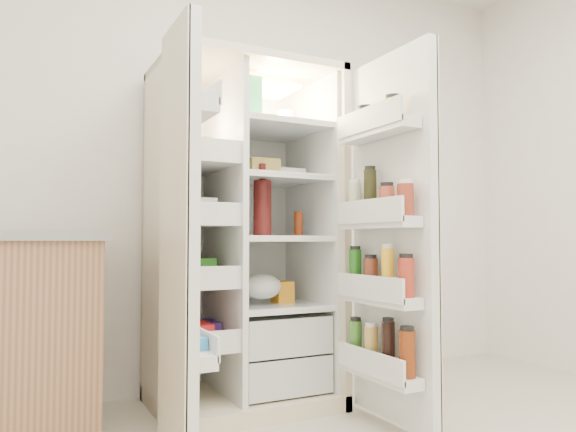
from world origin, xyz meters
name	(u,v)px	position (x,y,z in m)	size (l,w,h in m)	color
wall_back	(249,163)	(0.00, 2.00, 1.35)	(4.00, 0.02, 2.70)	white
refrigerator	(242,263)	(-0.18, 1.65, 0.75)	(0.92, 0.70, 1.80)	beige
freezer_door	(180,235)	(-0.70, 1.05, 0.89)	(0.15, 0.40, 1.72)	silver
fridge_door	(390,239)	(0.28, 0.96, 0.87)	(0.17, 0.58, 1.72)	silver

